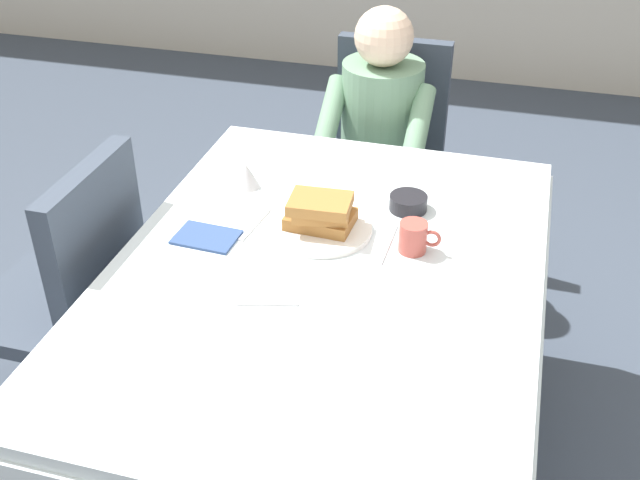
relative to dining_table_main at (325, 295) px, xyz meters
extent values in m
plane|color=#3D4756|center=(0.00, 0.00, -0.65)|extent=(14.00, 14.00, 0.00)
cube|color=silver|center=(0.00, 0.00, 0.07)|extent=(1.10, 1.50, 0.04)
cube|color=silver|center=(0.00, 0.76, -0.04)|extent=(1.10, 0.01, 0.18)
cube|color=silver|center=(-0.56, 0.00, -0.04)|extent=(0.01, 1.50, 0.18)
cube|color=silver|center=(0.56, 0.00, -0.04)|extent=(0.01, 1.50, 0.18)
cylinder|color=brown|center=(-0.47, 0.67, -0.30)|extent=(0.07, 0.07, 0.70)
cylinder|color=brown|center=(0.47, 0.67, -0.30)|extent=(0.07, 0.07, 0.70)
cube|color=#384251|center=(-0.07, 1.07, -0.23)|extent=(0.44, 0.44, 0.05)
cube|color=#384251|center=(-0.07, 1.27, 0.04)|extent=(0.44, 0.06, 0.48)
cylinder|color=#2D2319|center=(0.11, 0.89, -0.45)|extent=(0.04, 0.04, 0.40)
cylinder|color=#2D2319|center=(-0.25, 0.89, -0.45)|extent=(0.04, 0.04, 0.40)
cylinder|color=#2D2319|center=(0.11, 1.25, -0.45)|extent=(0.04, 0.04, 0.40)
cylinder|color=#2D2319|center=(-0.25, 1.25, -0.45)|extent=(0.04, 0.04, 0.40)
cylinder|color=gray|center=(-0.07, 1.05, 0.03)|extent=(0.30, 0.30, 0.46)
sphere|color=beige|center=(-0.07, 1.03, 0.36)|extent=(0.21, 0.21, 0.21)
cylinder|color=gray|center=(0.09, 0.91, 0.10)|extent=(0.08, 0.29, 0.23)
cylinder|color=gray|center=(-0.23, 0.91, 0.10)|extent=(0.08, 0.29, 0.23)
cylinder|color=#383D51|center=(0.01, 0.87, -0.43)|extent=(0.10, 0.10, 0.45)
cylinder|color=#383D51|center=(-0.15, 0.87, -0.43)|extent=(0.10, 0.10, 0.45)
cube|color=#384251|center=(-0.87, 0.00, -0.23)|extent=(0.44, 0.44, 0.05)
cube|color=#384251|center=(-0.67, 0.00, 0.04)|extent=(0.06, 0.44, 0.48)
cylinder|color=#2D2319|center=(-1.05, 0.18, -0.45)|extent=(0.04, 0.04, 0.40)
cylinder|color=#2D2319|center=(-0.69, -0.18, -0.45)|extent=(0.04, 0.04, 0.40)
cylinder|color=#2D2319|center=(-0.69, 0.18, -0.45)|extent=(0.04, 0.04, 0.40)
cylinder|color=white|center=(-0.06, 0.17, 0.10)|extent=(0.28, 0.28, 0.02)
cube|color=#A36B33|center=(-0.06, 0.18, 0.12)|extent=(0.19, 0.14, 0.04)
cube|color=#A36B33|center=(-0.05, 0.17, 0.15)|extent=(0.17, 0.14, 0.03)
cube|color=#A36B33|center=(-0.06, 0.16, 0.18)|extent=(0.17, 0.14, 0.03)
cylinder|color=#B24C42|center=(0.20, 0.14, 0.13)|extent=(0.08, 0.08, 0.08)
torus|color=#B24C42|center=(0.25, 0.14, 0.14)|extent=(0.05, 0.01, 0.05)
cylinder|color=black|center=(0.15, 0.35, 0.11)|extent=(0.11, 0.11, 0.04)
cone|color=silver|center=(-0.34, 0.35, 0.13)|extent=(0.08, 0.08, 0.07)
cube|color=silver|center=(-0.25, 0.15, 0.09)|extent=(0.04, 0.18, 0.00)
cube|color=silver|center=(0.13, 0.15, 0.09)|extent=(0.02, 0.20, 0.00)
cube|color=silver|center=(-0.09, -0.19, 0.09)|extent=(0.15, 0.05, 0.00)
cube|color=#334C7F|center=(-0.35, 0.05, 0.09)|extent=(0.18, 0.13, 0.01)
camera|label=1|loc=(0.43, -1.58, 1.25)|focal=43.52mm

